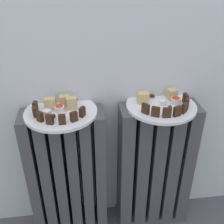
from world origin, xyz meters
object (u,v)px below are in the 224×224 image
at_px(jam_bowl_right, 176,100).
at_px(fork, 167,105).
at_px(radiator_left, 68,176).
at_px(jam_bowl_left, 59,108).
at_px(radiator_right, 154,169).
at_px(plate_left, 61,112).
at_px(plate_right, 161,106).

height_order(jam_bowl_right, fork, jam_bowl_right).
height_order(radiator_left, fork, fork).
bearing_deg(radiator_left, jam_bowl_left, -120.34).
bearing_deg(jam_bowl_left, radiator_left, 59.66).
distance_m(radiator_left, fork, 0.55).
relative_size(radiator_right, fork, 6.43).
height_order(jam_bowl_left, jam_bowl_right, jam_bowl_right).
bearing_deg(radiator_left, plate_left, 0.00).
height_order(jam_bowl_left, fork, jam_bowl_left).
bearing_deg(jam_bowl_left, radiator_right, 0.83).
height_order(radiator_left, jam_bowl_left, jam_bowl_left).
distance_m(radiator_left, jam_bowl_right, 0.58).
xyz_separation_m(plate_left, jam_bowl_right, (0.46, 0.00, 0.02)).
bearing_deg(plate_left, fork, -0.85).
relative_size(radiator_right, jam_bowl_left, 17.73).
distance_m(plate_left, plate_right, 0.40).
bearing_deg(radiator_left, fork, -0.85).
xyz_separation_m(radiator_left, plate_right, (0.40, 0.00, 0.34)).
distance_m(radiator_right, plate_left, 0.52).
bearing_deg(jam_bowl_right, plate_right, -179.50).
relative_size(radiator_right, plate_right, 2.28).
xyz_separation_m(plate_left, fork, (0.43, -0.01, 0.01)).
xyz_separation_m(radiator_right, plate_right, (0.00, 0.00, 0.34)).
relative_size(jam_bowl_left, fork, 0.36).
bearing_deg(jam_bowl_right, jam_bowl_left, -179.21).
bearing_deg(jam_bowl_left, fork, -0.05).
height_order(plate_left, plate_right, same).
height_order(radiator_left, plate_right, plate_right).
distance_m(radiator_left, radiator_right, 0.40).
xyz_separation_m(plate_left, plate_right, (0.40, 0.00, 0.00)).
distance_m(radiator_left, jam_bowl_left, 0.36).
distance_m(radiator_right, jam_bowl_left, 0.54).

